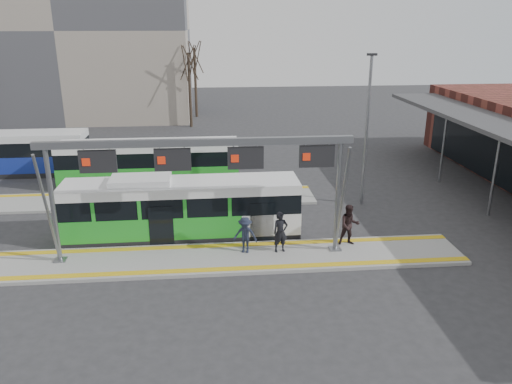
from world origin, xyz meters
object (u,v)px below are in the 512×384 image
Objects in this scene: passenger_a at (280,232)px; passenger_c at (245,235)px; passenger_b at (349,225)px; hero_bus at (181,209)px; gantry at (201,164)px.

passenger_a is 1.11× the size of passenger_c.
passenger_c is at bearing -174.88° from passenger_b.
passenger_b is (7.65, -1.97, -0.29)m from hero_bus.
hero_bus is 6.71× the size of passenger_c.
gantry reaches higher than passenger_a.
passenger_b is (3.22, 0.44, 0.03)m from passenger_a.
gantry is 1.17× the size of hero_bus.
gantry is 6.81× the size of passenger_b.
hero_bus is at bearing 166.05° from passenger_b.
gantry is at bearing -174.98° from passenger_b.
hero_bus reaches higher than passenger_a.
gantry is 4.66m from passenger_a.
passenger_b is at bearing -4.43° from passenger_a.
hero_bus reaches higher than passenger_b.
gantry is 7.05× the size of passenger_a.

